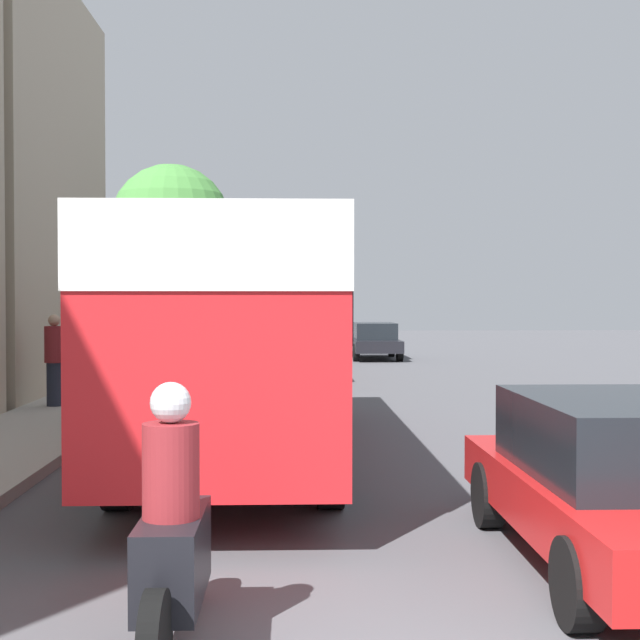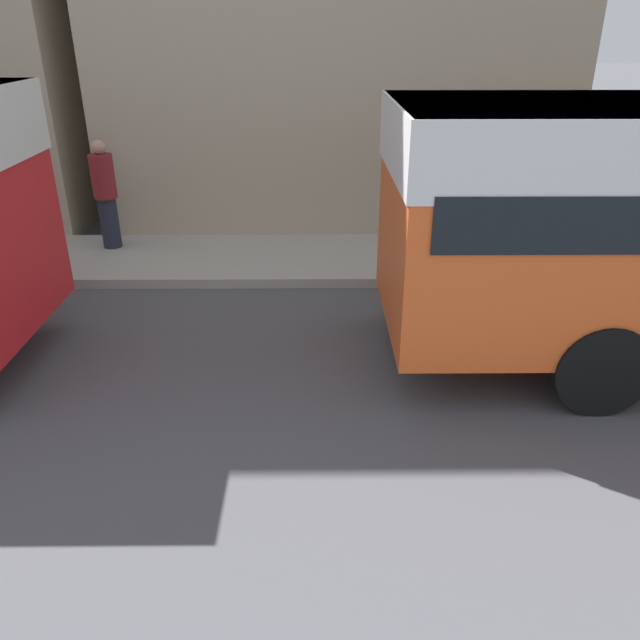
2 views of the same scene
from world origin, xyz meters
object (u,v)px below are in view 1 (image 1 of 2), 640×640
Objects in this scene: pedestrian_near_curb at (54,359)px; bus_following at (260,310)px; motorcycle_behind_lead at (173,545)px; bus_lead at (241,316)px; car_far_curb at (374,340)px; car_crossing at (621,479)px.

bus_following is at bearing 69.13° from pedestrian_near_curb.
bus_following reaches higher than motorcycle_behind_lead.
bus_lead reaches higher than car_far_curb.
car_far_curb is at bearing 63.73° from pedestrian_near_curb.
motorcycle_behind_lead is at bearing -72.02° from pedestrian_near_curb.
car_crossing is at bearing 89.06° from car_far_curb.
car_far_curb is 2.36× the size of pedestrian_near_curb.
car_crossing is (3.68, -20.13, -1.17)m from bus_following.
car_far_curb is (3.89, 20.75, -1.29)m from bus_lead.
pedestrian_near_curb is at bearing 125.53° from car_crossing.
bus_lead is 2.38× the size of car_crossing.
car_crossing is (3.46, -5.47, -1.26)m from bus_lead.
car_crossing is at bearing -54.47° from pedestrian_near_curb.
car_crossing is 26.23m from car_far_curb.
car_far_curb is (3.94, 27.86, 0.04)m from motorcycle_behind_lead.
pedestrian_near_curb is at bearing 107.98° from motorcycle_behind_lead.
car_far_curb is at bearing 89.06° from car_crossing.
pedestrian_near_curb is (-7.40, 10.36, 0.33)m from car_crossing.
bus_lead is 4.69× the size of motorcycle_behind_lead.
bus_following is at bearing 100.35° from car_crossing.
bus_lead is 14.66m from bus_following.
bus_lead reaches higher than motorcycle_behind_lead.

